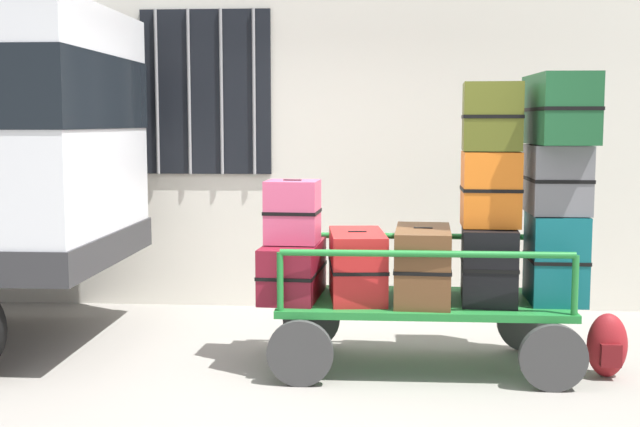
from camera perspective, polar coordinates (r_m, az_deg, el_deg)
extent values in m
plane|color=gray|center=(5.61, 1.77, -11.62)|extent=(40.00, 40.00, 0.00)
cube|color=silver|center=(7.83, 2.49, 11.95)|extent=(12.00, 0.30, 5.00)
cube|color=black|center=(7.78, -7.83, 8.25)|extent=(1.20, 0.04, 1.50)
cylinder|color=gray|center=(7.84, -11.15, 8.17)|extent=(0.03, 0.03, 1.50)
cylinder|color=gray|center=(7.77, -8.99, 8.23)|extent=(0.03, 0.03, 1.50)
cylinder|color=gray|center=(7.71, -6.79, 8.28)|extent=(0.03, 0.03, 1.50)
cylinder|color=gray|center=(7.66, -4.56, 8.31)|extent=(0.03, 0.03, 1.50)
cube|color=#1E722D|center=(5.90, 7.01, -6.09)|extent=(1.99, 0.92, 0.05)
cylinder|color=#383838|center=(5.61, 15.73, -9.53)|extent=(0.44, 0.06, 0.44)
cylinder|color=#383838|center=(6.52, 13.99, -7.26)|extent=(0.44, 0.06, 0.44)
cylinder|color=#383838|center=(5.51, -1.38, -9.57)|extent=(0.44, 0.06, 0.44)
cylinder|color=#383838|center=(6.44, -0.60, -7.25)|extent=(0.44, 0.06, 0.44)
cylinder|color=#1E722D|center=(5.59, 17.11, -4.73)|extent=(0.04, 0.04, 0.39)
cylinder|color=#1E722D|center=(6.40, 15.39, -3.31)|extent=(0.04, 0.04, 0.39)
cylinder|color=#1E722D|center=(5.47, -2.75, -4.69)|extent=(0.04, 0.04, 0.39)
cylinder|color=#1E722D|center=(6.30, -1.88, -3.24)|extent=(0.04, 0.04, 0.39)
cylinder|color=#1E722D|center=(5.42, 7.31, -2.76)|extent=(1.91, 0.04, 0.04)
cylinder|color=#1E722D|center=(6.25, 6.85, -1.56)|extent=(1.91, 0.04, 0.04)
cube|color=maroon|center=(5.90, -1.88, -3.91)|extent=(0.43, 0.78, 0.38)
cube|color=black|center=(5.90, -1.88, -3.91)|extent=(0.44, 0.79, 0.02)
cube|color=black|center=(5.87, -1.89, -2.12)|extent=(0.13, 0.04, 0.02)
cube|color=#CC4C72|center=(5.84, -1.90, 0.13)|extent=(0.38, 0.36, 0.44)
cube|color=black|center=(5.84, -1.90, 0.13)|extent=(0.39, 0.37, 0.02)
cube|color=black|center=(5.82, -1.90, 2.23)|extent=(0.13, 0.04, 0.02)
cube|color=#B21E1E|center=(5.85, 2.56, -3.56)|extent=(0.43, 0.75, 0.47)
cube|color=black|center=(5.85, 2.56, -3.56)|extent=(0.44, 0.76, 0.02)
cube|color=black|center=(5.81, 2.58, -1.32)|extent=(0.13, 0.04, 0.02)
cube|color=brown|center=(5.82, 7.07, -3.49)|extent=(0.42, 0.77, 0.51)
cube|color=black|center=(5.82, 7.07, -3.49)|extent=(0.43, 0.79, 0.02)
cube|color=black|center=(5.78, 7.10, -1.06)|extent=(0.13, 0.04, 0.02)
cube|color=black|center=(5.89, 11.49, -3.39)|extent=(0.41, 0.66, 0.52)
cube|color=black|center=(5.89, 11.49, -3.39)|extent=(0.42, 0.68, 0.02)
cube|color=black|center=(5.86, 11.54, -0.95)|extent=(0.13, 0.04, 0.02)
cube|color=orange|center=(5.80, 11.64, 1.65)|extent=(0.40, 0.37, 0.51)
cube|color=black|center=(5.80, 11.64, 1.65)|extent=(0.41, 0.38, 0.02)
cube|color=black|center=(5.79, 11.70, 4.13)|extent=(0.14, 0.03, 0.02)
cube|color=#4C5119|center=(5.80, 11.72, 6.53)|extent=(0.41, 0.43, 0.46)
cube|color=black|center=(5.80, 11.72, 6.53)|extent=(0.42, 0.44, 0.02)
cube|color=black|center=(5.81, 11.77, 8.75)|extent=(0.14, 0.04, 0.02)
cube|color=#0F5960|center=(5.95, 15.88, -2.97)|extent=(0.38, 0.51, 0.61)
cube|color=black|center=(5.95, 15.88, -2.97)|extent=(0.39, 0.52, 0.02)
cube|color=black|center=(5.91, 15.96, -0.11)|extent=(0.13, 0.03, 0.02)
cube|color=slate|center=(5.94, 15.94, 2.29)|extent=(0.39, 0.56, 0.47)
cube|color=black|center=(5.94, 15.94, 2.29)|extent=(0.40, 0.57, 0.02)
cube|color=black|center=(5.93, 16.00, 4.49)|extent=(0.13, 0.03, 0.02)
cube|color=#194C28|center=(5.90, 16.14, 6.89)|extent=(0.39, 0.78, 0.47)
cube|color=black|center=(5.90, 16.14, 6.89)|extent=(0.40, 0.79, 0.02)
cube|color=black|center=(5.91, 16.21, 9.13)|extent=(0.13, 0.03, 0.02)
ellipsoid|color=maroon|center=(6.02, 19.12, -8.54)|extent=(0.27, 0.19, 0.44)
cube|color=maroon|center=(5.95, 19.34, -9.18)|extent=(0.14, 0.06, 0.15)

